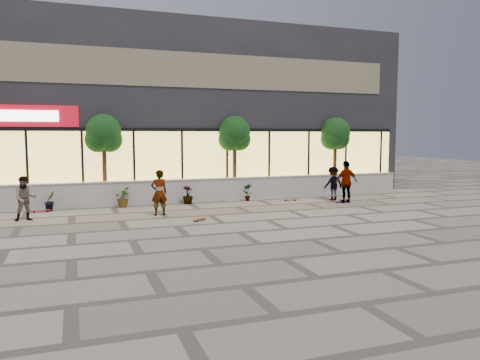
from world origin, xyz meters
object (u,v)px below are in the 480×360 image
object	(u,v)px
skateboard_center	(200,219)
skateboard_right_near	(290,199)
tree_midwest	(104,136)
skateboard_left	(40,210)
tree_mideast	(235,135)
skater_center	(159,193)
tree_east	(335,135)
skater_right_near	(346,182)
skater_right_far	(333,183)
skater_left	(25,199)
skateboard_right_far	(342,201)

from	to	relation	value
skateboard_center	skateboard_right_near	size ratio (longest dim) A/B	0.88
tree_midwest	skateboard_left	xyz separation A→B (m)	(-2.55, -1.50, -2.91)
tree_mideast	skater_center	bearing A→B (deg)	-139.02
tree_east	skateboard_right_near	size ratio (longest dim) A/B	5.32
tree_east	skater_right_near	world-z (taller)	tree_east
skater_center	skateboard_center	distance (m)	2.12
skater_center	skater_right_near	bearing A→B (deg)	176.34
tree_mideast	tree_east	xyz separation A→B (m)	(5.50, 0.00, 0.00)
tree_midwest	skater_right_near	world-z (taller)	tree_midwest
tree_mideast	skateboard_right_near	xyz separation A→B (m)	(2.05, -1.90, -2.91)
skater_right_far	skateboard_left	size ratio (longest dim) A/B	2.04
tree_midwest	skater_left	world-z (taller)	tree_midwest
skateboard_center	skateboard_left	size ratio (longest dim) A/B	0.85
tree_mideast	skater_left	size ratio (longest dim) A/B	2.48
tree_mideast	skater_right_far	bearing A→B (deg)	-30.41
skateboard_center	skateboard_right_near	xyz separation A→B (m)	(5.20, 3.43, 0.00)
tree_midwest	skater_left	size ratio (longest dim) A/B	2.48
skateboard_left	tree_midwest	bearing A→B (deg)	24.51
tree_east	skateboard_center	world-z (taller)	tree_east
skater_right_far	tree_midwest	bearing A→B (deg)	-17.86
tree_mideast	skateboard_left	xyz separation A→B (m)	(-8.55, -1.50, -2.91)
tree_east	skater_left	world-z (taller)	tree_east
skater_right_far	skateboard_right_far	xyz separation A→B (m)	(-0.01, -0.82, -0.70)
tree_midwest	skater_right_near	size ratio (longest dim) A/B	2.09
tree_mideast	skater_center	xyz separation A→B (m)	(-4.28, -3.72, -2.13)
skater_right_near	skateboard_center	size ratio (longest dim) A/B	2.88
skateboard_center	skater_center	bearing A→B (deg)	85.04
skater_center	skater_right_near	world-z (taller)	skater_right_near
tree_east	skater_center	distance (m)	10.68
tree_midwest	skateboard_center	size ratio (longest dim) A/B	6.03
tree_mideast	skater_right_near	xyz separation A→B (m)	(4.12, -3.28, -2.05)
tree_mideast	skater_right_far	xyz separation A→B (m)	(4.01, -2.35, -2.21)
skater_right_far	tree_mideast	bearing A→B (deg)	-35.04
skater_left	skateboard_center	size ratio (longest dim) A/B	2.43
skateboard_right_far	tree_midwest	bearing A→B (deg)	163.59
tree_mideast	skateboard_center	world-z (taller)	tree_mideast
tree_midwest	skater_right_far	distance (m)	10.52
tree_midwest	skateboard_right_near	bearing A→B (deg)	-13.29
tree_east	skateboard_right_far	bearing A→B (deg)	-115.31
skater_left	skater_right_far	distance (m)	12.95
tree_east	skater_right_near	bearing A→B (deg)	-112.79
skateboard_left	skateboard_right_near	bearing A→B (deg)	-8.15
skater_center	skateboard_right_near	world-z (taller)	skater_center
skater_left	tree_east	bearing A→B (deg)	5.50
tree_east	skater_left	xyz separation A→B (m)	(-14.41, -3.30, -2.20)
skater_right_far	tree_east	bearing A→B (deg)	-126.98
skater_center	skater_right_far	size ratio (longest dim) A/B	1.10
tree_east	skateboard_left	xyz separation A→B (m)	(-14.05, -1.50, -2.91)
tree_midwest	skater_right_near	xyz separation A→B (m)	(10.12, -3.28, -2.05)
tree_east	skateboard_center	distance (m)	10.58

